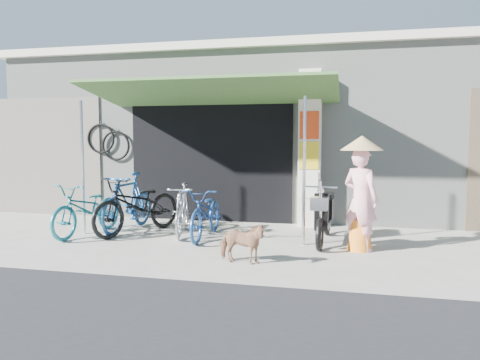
% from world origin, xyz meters
% --- Properties ---
extents(ground, '(80.00, 80.00, 0.00)m').
position_xyz_m(ground, '(0.00, 0.00, 0.00)').
color(ground, '#AAA69A').
rests_on(ground, ground).
extents(bicycle_shop, '(12.30, 5.30, 3.66)m').
position_xyz_m(bicycle_shop, '(-0.00, 5.09, 1.83)').
color(bicycle_shop, '#969A93').
rests_on(bicycle_shop, ground).
extents(shop_pillar, '(0.42, 0.44, 3.00)m').
position_xyz_m(shop_pillar, '(0.85, 2.45, 1.50)').
color(shop_pillar, silver).
rests_on(shop_pillar, ground).
extents(awning, '(4.60, 1.88, 2.72)m').
position_xyz_m(awning, '(-0.90, 1.63, 2.51)').
color(awning, '#375D2A').
rests_on(awning, ground).
extents(neighbour_left, '(2.60, 0.06, 2.60)m').
position_xyz_m(neighbour_left, '(-5.00, 2.59, 1.30)').
color(neighbour_left, '#6B665B').
rests_on(neighbour_left, ground).
extents(bike_teal, '(0.86, 1.83, 0.93)m').
position_xyz_m(bike_teal, '(-2.88, 0.69, 0.46)').
color(bike_teal, '#1C7780').
rests_on(bike_teal, ground).
extents(bike_blue, '(0.58, 1.81, 1.07)m').
position_xyz_m(bike_blue, '(-2.34, 1.15, 0.54)').
color(bike_blue, '#205695').
rests_on(bike_blue, ground).
extents(bike_black, '(1.40, 2.06, 1.03)m').
position_xyz_m(bike_black, '(-2.07, 1.00, 0.51)').
color(bike_black, black).
rests_on(bike_black, ground).
extents(bike_silver, '(0.73, 1.57, 0.91)m').
position_xyz_m(bike_silver, '(-1.26, 1.07, 0.45)').
color(bike_silver, silver).
rests_on(bike_silver, ground).
extents(bike_navy, '(0.62, 1.68, 0.87)m').
position_xyz_m(bike_navy, '(-0.76, 0.90, 0.44)').
color(bike_navy, navy).
rests_on(bike_navy, ground).
extents(street_dog, '(0.71, 0.38, 0.57)m').
position_xyz_m(street_dog, '(0.19, -0.58, 0.29)').
color(street_dog, tan).
rests_on(street_dog, ground).
extents(moped, '(0.50, 1.75, 0.99)m').
position_xyz_m(moped, '(1.21, 1.04, 0.45)').
color(moped, black).
rests_on(moped, ground).
extents(nun, '(0.68, 0.64, 1.74)m').
position_xyz_m(nun, '(1.77, 0.58, 0.86)').
color(nun, '#FFABB9').
rests_on(nun, ground).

